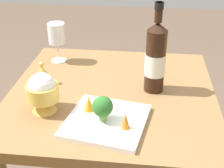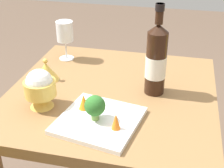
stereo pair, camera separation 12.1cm
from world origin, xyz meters
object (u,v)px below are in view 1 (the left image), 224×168
broccoli_floret (103,107)px  carrot_garnish_left (125,121)px  rice_bowl (43,92)px  serving_plate (106,121)px  wine_bottle (156,58)px  carrot_garnish_right (89,103)px  rice_bowl_lid (43,75)px  wine_glass (57,34)px

broccoli_floret → carrot_garnish_left: (-0.08, 0.03, -0.02)m
rice_bowl → serving_plate: (-0.22, 0.05, -0.07)m
wine_bottle → broccoli_floret: (0.16, 0.25, -0.07)m
broccoli_floret → carrot_garnish_right: bearing=-43.3°
serving_plate → broccoli_floret: size_ratio=3.39×
rice_bowl → carrot_garnish_left: 0.30m
rice_bowl → wine_bottle: bearing=-153.2°
broccoli_floret → rice_bowl_lid: bearing=-42.0°
wine_bottle → carrot_garnish_right: wine_bottle is taller
wine_glass → rice_bowl_lid: wine_glass is taller
wine_bottle → rice_bowl: size_ratio=2.39×
wine_glass → rice_bowl_lid: size_ratio=1.79×
wine_bottle → rice_bowl_lid: wine_bottle is taller
rice_bowl_lid → wine_bottle: bearing=179.7°
wine_bottle → serving_plate: bearing=57.6°
wine_bottle → carrot_garnish_right: bearing=41.8°
carrot_garnish_left → serving_plate: bearing=-31.6°
broccoli_floret → carrot_garnish_right: size_ratio=1.58×
rice_bowl → carrot_garnish_left: (-0.29, 0.09, -0.03)m
serving_plate → carrot_garnish_left: bearing=148.4°
rice_bowl_lid → serving_plate: bearing=139.8°
wine_bottle → carrot_garnish_right: (0.22, 0.19, -0.09)m
wine_bottle → carrot_garnish_left: (0.09, 0.28, -0.09)m
carrot_garnish_right → rice_bowl: bearing=-2.0°
rice_bowl_lid → serving_plate: rice_bowl_lid is taller
rice_bowl_lid → carrot_garnish_left: size_ratio=1.85×
carrot_garnish_right → rice_bowl_lid: bearing=-41.7°
rice_bowl_lid → carrot_garnish_left: 0.45m
rice_bowl → broccoli_floret: size_ratio=1.65×
rice_bowl_lid → carrot_garnish_right: size_ratio=1.84×
rice_bowl_lid → broccoli_floret: broccoli_floret is taller
wine_bottle → serving_plate: (0.15, 0.24, -0.13)m
wine_bottle → carrot_garnish_left: 0.31m
rice_bowl_lid → carrot_garnish_left: bearing=141.2°
serving_plate → wine_bottle: bearing=-122.4°
wine_glass → carrot_garnish_right: size_ratio=3.30×
rice_bowl_lid → broccoli_floret: bearing=138.0°
wine_bottle → serving_plate: 0.31m
carrot_garnish_left → rice_bowl_lid: bearing=-38.8°
carrot_garnish_right → serving_plate: bearing=145.3°
wine_bottle → carrot_garnish_right: size_ratio=6.24×
serving_plate → carrot_garnish_right: (0.07, -0.04, 0.04)m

